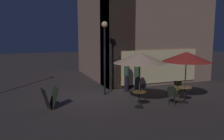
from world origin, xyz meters
The scene contains 12 objects.
ground_plane centered at (0.00, 0.00, 0.00)m, with size 60.00×60.00×0.00m, color #3A3231.
cafe_building centered at (3.79, 3.29, 4.21)m, with size 7.74×7.94×8.44m.
street_lamp_near_corner centered at (0.81, -0.07, 2.81)m, with size 0.33×0.33×3.99m.
menu_sandwich_board centered at (-2.31, -1.50, 0.49)m, with size 0.76×0.68×0.95m.
cafe_table_0 centered at (1.52, -2.76, 0.50)m, with size 0.63×0.63×0.74m.
cafe_table_1 centered at (3.94, -2.89, 0.54)m, with size 0.66×0.66×0.78m.
patio_umbrella_0 centered at (1.52, -2.76, 2.28)m, with size 2.38×2.38×2.53m.
patio_umbrella_1 centered at (3.94, -2.89, 2.25)m, with size 2.33×2.33×2.50m.
cafe_chair_0 centered at (4.17, -2.08, 0.56)m, with size 0.51×0.51×0.90m.
cafe_chair_1 centered at (3.13, -3.09, 0.55)m, with size 0.53×0.53×0.90m.
patron_standing_0 centered at (2.66, -0.31, 0.88)m, with size 0.35×0.35×1.74m.
patron_standing_1 centered at (2.24, 0.21, 0.92)m, with size 0.31×0.31×1.80m.
Camera 1 is at (-3.47, -12.26, 3.41)m, focal length 38.61 mm.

